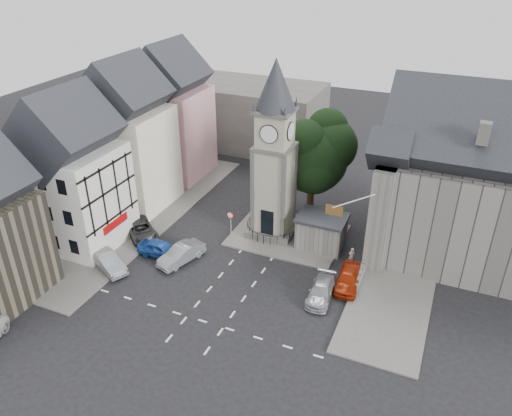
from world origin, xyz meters
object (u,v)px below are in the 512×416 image
at_px(clock_tower, 275,153).
at_px(car_east_red, 348,278).
at_px(car_west_blue, 161,249).
at_px(pedestrian, 351,256).
at_px(stone_shelter, 321,231).

xyz_separation_m(clock_tower, car_east_red, (8.50, -5.22, -7.37)).
bearing_deg(car_west_blue, pedestrian, -71.69).
relative_size(clock_tower, pedestrian, 10.03).
relative_size(car_west_blue, pedestrian, 2.65).
height_order(clock_tower, car_west_blue, clock_tower).
bearing_deg(car_east_red, clock_tower, 143.84).
bearing_deg(pedestrian, car_west_blue, -16.95).
bearing_deg(pedestrian, car_east_red, 63.14).
relative_size(clock_tower, stone_shelter, 3.78).
height_order(car_east_red, pedestrian, pedestrian).
relative_size(stone_shelter, pedestrian, 2.65).
bearing_deg(clock_tower, car_east_red, -31.57).
relative_size(clock_tower, car_west_blue, 3.78).
bearing_deg(clock_tower, stone_shelter, -5.84).
xyz_separation_m(car_east_red, pedestrian, (-0.50, 3.08, 0.06)).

